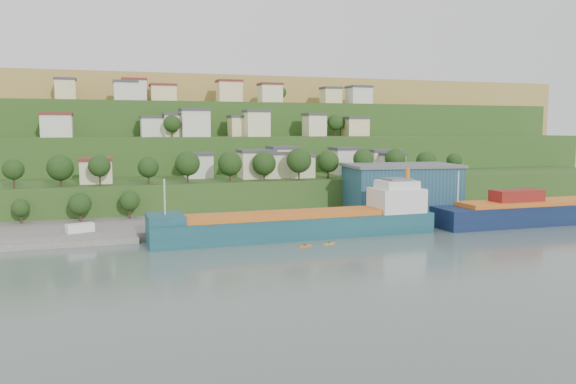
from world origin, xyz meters
name	(u,v)px	position (x,y,z in m)	size (l,w,h in m)	color
ground	(312,245)	(0.00, 0.00, 0.00)	(500.00, 500.00, 0.00)	#475651
quay	(345,220)	(20.00, 28.00, 0.00)	(220.00, 26.00, 4.00)	slate
pebble_beach	(44,241)	(-55.00, 22.00, 0.00)	(40.00, 18.00, 2.40)	slate
hillside	(194,179)	(0.01, 168.68, 0.08)	(360.00, 211.59, 96.00)	#284719
cargo_ship_near	(305,225)	(1.97, 9.65, 2.74)	(66.80, 11.57, 17.13)	#123A45
cargo_ship_far	(558,211)	(72.97, 7.88, 2.85)	(66.60, 11.74, 18.06)	#0D163B
warehouse	(401,186)	(38.59, 30.87, 8.43)	(32.92, 22.33, 12.80)	navy
caravan	(80,230)	(-47.33, 19.93, 2.57)	(5.86, 2.44, 2.73)	white
dinghy	(83,236)	(-46.58, 17.71, 1.56)	(3.61, 1.35, 0.72)	silver
kayak_orange	(305,245)	(-1.85, -0.92, 0.24)	(3.28, 1.52, 0.82)	orange
kayak_yellow	(329,243)	(3.98, -0.16, 0.22)	(2.94, 1.45, 0.73)	gold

